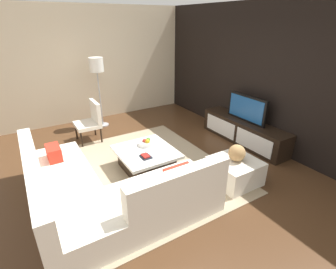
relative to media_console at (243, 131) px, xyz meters
The scene contains 14 objects.
ground_plane 2.41m from the media_console, 90.00° to the right, with size 14.00×14.00×0.00m, color #4C301C.
feature_wall_back 1.19m from the media_console, 90.00° to the left, with size 6.40×0.12×2.80m, color black.
side_wall_left 4.05m from the media_console, 145.54° to the right, with size 0.12×5.20×2.80m, color beige.
area_rug 2.41m from the media_console, 92.39° to the right, with size 3.21×2.77×0.01m, color tan.
media_console is the anchor object (origin of this frame).
television 0.52m from the media_console, 90.00° to the left, with size 0.98×0.06×0.55m.
sectional_couch 3.35m from the media_console, 81.25° to the right, with size 2.46×2.27×0.83m.
coffee_table 2.30m from the media_console, 92.49° to the right, with size 1.02×0.94×0.38m.
accent_chair_near 3.30m from the media_console, 123.34° to the right, with size 0.55×0.50×0.87m.
floor_lamp 3.61m from the media_console, 137.79° to the right, with size 0.32×0.32×1.67m.
ottoman 1.58m from the media_console, 51.49° to the right, with size 0.70×0.70×0.40m, color silver.
fruit_bowl 2.22m from the media_console, 97.23° to the right, with size 0.28×0.28×0.13m.
decorative_ball 1.61m from the media_console, 51.49° to the right, with size 0.27×0.27×0.27m, color #AD8451.
book_stack 2.42m from the media_console, 87.18° to the right, with size 0.19×0.15×0.05m.
Camera 1 is at (3.40, -1.58, 2.44)m, focal length 26.97 mm.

